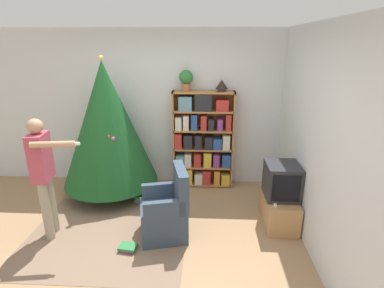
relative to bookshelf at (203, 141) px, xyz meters
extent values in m
plane|color=#9E7A56|center=(-0.63, -1.75, -0.81)|extent=(14.00, 14.00, 0.00)
cube|color=silver|center=(-0.63, 0.21, 0.49)|extent=(8.00, 0.10, 2.60)
cube|color=silver|center=(1.35, -1.75, 0.49)|extent=(0.10, 8.00, 2.60)
cube|color=#7F6651|center=(-1.19, -1.52, -0.80)|extent=(2.03, 1.78, 0.01)
cube|color=#A8703D|center=(-0.48, 0.01, 0.01)|extent=(0.03, 0.26, 1.64)
cube|color=#A8703D|center=(0.50, 0.01, 0.01)|extent=(0.03, 0.26, 1.64)
cube|color=#A8703D|center=(0.01, 0.01, 0.81)|extent=(1.01, 0.26, 0.03)
cube|color=#A8703D|center=(0.01, 0.13, 0.01)|extent=(1.01, 0.01, 1.64)
cube|color=#A8703D|center=(0.01, 0.01, -0.78)|extent=(0.98, 0.26, 0.03)
cube|color=gold|center=(-0.39, -0.02, -0.67)|extent=(0.13, 0.20, 0.18)
cube|color=gold|center=(-0.22, -0.03, -0.63)|extent=(0.11, 0.20, 0.27)
cube|color=beige|center=(-0.06, 0.00, -0.67)|extent=(0.13, 0.25, 0.19)
cube|color=#B22D28|center=(0.08, -0.02, -0.64)|extent=(0.13, 0.20, 0.25)
cube|color=orange|center=(0.26, -0.03, -0.64)|extent=(0.10, 0.19, 0.25)
cube|color=gold|center=(0.40, -0.03, -0.67)|extent=(0.14, 0.19, 0.19)
cube|color=#A8703D|center=(0.01, 0.01, -0.46)|extent=(0.98, 0.26, 0.03)
cube|color=#5B899E|center=(-0.38, -0.01, -0.35)|extent=(0.14, 0.24, 0.19)
cube|color=beige|center=(-0.24, -0.01, -0.33)|extent=(0.11, 0.24, 0.22)
cube|color=#B22D28|center=(-0.08, -0.02, -0.33)|extent=(0.11, 0.21, 0.23)
cube|color=gold|center=(0.09, 0.00, -0.32)|extent=(0.13, 0.24, 0.25)
cube|color=#843889|center=(0.24, -0.03, -0.33)|extent=(0.10, 0.19, 0.22)
cube|color=#284C93|center=(0.40, -0.01, -0.33)|extent=(0.14, 0.23, 0.22)
cube|color=#A8703D|center=(0.01, 0.01, -0.13)|extent=(0.98, 0.26, 0.03)
cube|color=#B22D28|center=(-0.40, -0.01, 0.01)|extent=(0.12, 0.22, 0.26)
cube|color=#232328|center=(-0.24, 0.00, 0.00)|extent=(0.14, 0.25, 0.23)
cube|color=#232328|center=(-0.07, 0.00, 0.00)|extent=(0.11, 0.24, 0.24)
cube|color=#232328|center=(0.10, -0.01, -0.02)|extent=(0.13, 0.23, 0.21)
cube|color=#284C93|center=(0.25, -0.02, -0.03)|extent=(0.14, 0.22, 0.18)
cube|color=beige|center=(0.39, -0.01, 0.00)|extent=(0.12, 0.23, 0.24)
cube|color=#A8703D|center=(0.01, 0.01, 0.19)|extent=(0.98, 0.26, 0.03)
cube|color=beige|center=(-0.39, -0.03, 0.31)|extent=(0.10, 0.19, 0.21)
cube|color=beige|center=(-0.27, -0.03, 0.32)|extent=(0.09, 0.19, 0.24)
cube|color=#284C93|center=(-0.14, -0.02, 0.33)|extent=(0.10, 0.22, 0.26)
cube|color=#B22D28|center=(0.02, -0.03, 0.32)|extent=(0.09, 0.20, 0.24)
cube|color=#232328|center=(0.14, -0.01, 0.30)|extent=(0.09, 0.23, 0.19)
cube|color=#843889|center=(0.28, -0.01, 0.29)|extent=(0.08, 0.23, 0.19)
cube|color=#B22D28|center=(0.41, -0.02, 0.34)|extent=(0.08, 0.21, 0.27)
cube|color=#A8703D|center=(0.01, 0.01, 0.51)|extent=(0.98, 0.26, 0.03)
cube|color=#5B899E|center=(-0.28, -0.01, 0.64)|extent=(0.21, 0.23, 0.23)
cube|color=#232328|center=(0.01, -0.01, 0.66)|extent=(0.27, 0.23, 0.27)
cube|color=#B22D28|center=(0.31, -0.02, 0.61)|extent=(0.20, 0.21, 0.18)
cube|color=tan|center=(1.07, -1.12, -0.60)|extent=(0.41, 0.76, 0.41)
cube|color=#28282D|center=(1.07, -1.12, -0.17)|extent=(0.43, 0.47, 0.46)
cube|color=black|center=(1.07, -1.36, -0.17)|extent=(0.35, 0.01, 0.36)
cube|color=white|center=(0.95, -1.35, -0.39)|extent=(0.04, 0.12, 0.02)
cylinder|color=#4C3323|center=(-1.47, -0.37, -0.76)|extent=(0.36, 0.36, 0.10)
cylinder|color=brown|center=(-1.47, -0.37, -0.65)|extent=(0.08, 0.08, 0.12)
cone|color=#195123|center=(-1.47, -0.37, 0.37)|extent=(1.48, 1.48, 1.91)
sphere|color=#B74C93|center=(-1.92, -0.27, 0.09)|extent=(0.05, 0.05, 0.05)
sphere|color=red|center=(-1.34, -0.73, 0.28)|extent=(0.05, 0.05, 0.05)
sphere|color=#335BB2|center=(-1.11, -0.03, -0.02)|extent=(0.06, 0.06, 0.06)
sphere|color=gold|center=(-1.91, -0.60, 0.00)|extent=(0.05, 0.05, 0.05)
sphere|color=#B74C93|center=(-1.28, -0.72, 0.24)|extent=(0.07, 0.07, 0.07)
sphere|color=#E5CC4C|center=(-1.47, -0.37, 1.36)|extent=(0.07, 0.07, 0.07)
cube|color=#334256|center=(-0.47, -1.49, -0.60)|extent=(0.67, 0.67, 0.42)
cube|color=#334256|center=(-0.24, -1.43, -0.14)|extent=(0.25, 0.57, 0.50)
cube|color=#334256|center=(-0.52, -1.25, -0.29)|extent=(0.51, 0.19, 0.20)
cube|color=#334256|center=(-0.41, -1.72, -0.29)|extent=(0.51, 0.19, 0.20)
cylinder|color=#9E937F|center=(-1.92, -1.46, -0.42)|extent=(0.11, 0.11, 0.78)
cylinder|color=#9E937F|center=(-1.89, -1.63, -0.42)|extent=(0.11, 0.11, 0.78)
cube|color=#AD4256|center=(-1.91, -1.55, 0.26)|extent=(0.22, 0.34, 0.59)
cylinder|color=tan|center=(-1.94, -1.35, 0.23)|extent=(0.07, 0.07, 0.47)
cylinder|color=tan|center=(-1.64, -1.71, 0.49)|extent=(0.49, 0.14, 0.07)
cube|color=white|center=(-1.40, -1.68, 0.49)|extent=(0.11, 0.05, 0.03)
sphere|color=tan|center=(-1.91, -1.55, 0.65)|extent=(0.18, 0.18, 0.18)
cylinder|color=#935B38|center=(-0.27, 0.01, 0.89)|extent=(0.14, 0.14, 0.12)
sphere|color=#2D7033|center=(-0.27, 0.01, 1.05)|extent=(0.22, 0.22, 0.22)
cylinder|color=#473828|center=(0.29, 0.01, 0.85)|extent=(0.12, 0.12, 0.04)
cone|color=black|center=(0.29, 0.01, 0.94)|extent=(0.20, 0.20, 0.14)
cube|color=#5B899E|center=(-0.94, -0.65, -0.80)|extent=(0.19, 0.13, 0.02)
cube|color=#5B899E|center=(-0.93, -0.66, -0.77)|extent=(0.22, 0.17, 0.04)
cube|color=gold|center=(-0.93, -0.66, -0.73)|extent=(0.17, 0.15, 0.04)
cube|color=#2D7A42|center=(-0.93, -0.66, -0.70)|extent=(0.20, 0.18, 0.03)
cube|color=#843889|center=(-0.85, -1.83, -0.79)|extent=(0.15, 0.12, 0.03)
cube|color=#2D7A42|center=(-0.85, -1.82, -0.76)|extent=(0.22, 0.18, 0.03)
camera|label=1|loc=(0.07, -4.77, 1.55)|focal=28.00mm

